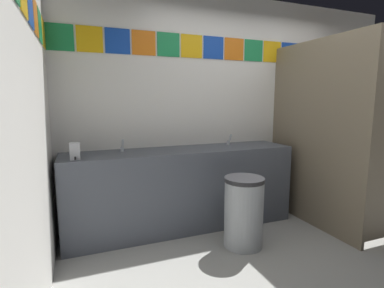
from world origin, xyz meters
The scene contains 10 objects.
ground_plane centered at (0.00, 0.00, 0.00)m, with size 9.83×9.83×0.00m, color #9E9E99.
wall_back centered at (0.00, 1.48, 1.35)m, with size 4.47×0.09×2.68m.
wall_side centered at (-2.27, 0.00, 1.35)m, with size 0.09×2.89×2.68m.
vanity_counter centered at (-0.92, 1.17, 0.46)m, with size 2.53×0.56×0.89m.
faucet_left centered at (-1.55, 1.26, 0.95)m, with size 0.04×0.10×0.14m.
faucet_right centered at (-0.29, 1.26, 0.95)m, with size 0.04×0.10×0.14m.
soap_dispenser centered at (-2.02, 1.01, 0.97)m, with size 0.09×0.09×0.16m.
stall_divider centered at (0.67, 0.47, 1.05)m, with size 0.92×1.44×2.09m.
toilet centered at (0.99, 0.97, 0.30)m, with size 0.39×0.49×0.74m.
trash_bin centered at (-0.51, 0.53, 0.35)m, with size 0.39×0.39×0.70m.
Camera 1 is at (-1.99, -1.86, 1.44)m, focal length 27.63 mm.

